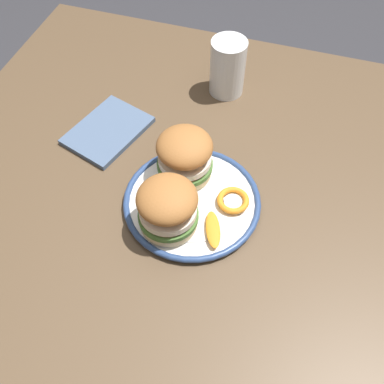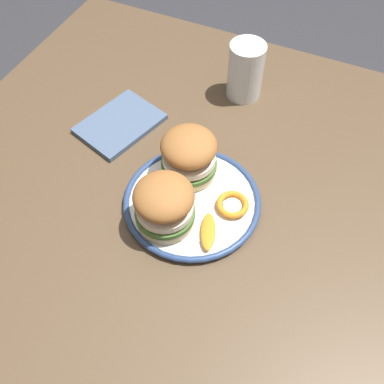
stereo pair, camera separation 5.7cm
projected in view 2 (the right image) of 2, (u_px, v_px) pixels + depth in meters
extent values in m
plane|color=#333338|center=(212.00, 339.00, 1.44)|extent=(8.00, 8.00, 0.00)
cube|color=brown|center=(226.00, 217.00, 0.84)|extent=(1.27, 1.07, 0.03)
cube|color=brown|center=(118.00, 115.00, 1.54)|extent=(0.06, 0.06, 0.73)
cylinder|color=white|center=(192.00, 202.00, 0.83)|extent=(0.24, 0.24, 0.01)
torus|color=navy|center=(192.00, 201.00, 0.83)|extent=(0.26, 0.26, 0.01)
cylinder|color=white|center=(192.00, 200.00, 0.83)|extent=(0.18, 0.18, 0.00)
cylinder|color=beige|center=(165.00, 217.00, 0.79)|extent=(0.10, 0.10, 0.02)
cylinder|color=#477033|center=(165.00, 213.00, 0.78)|extent=(0.11, 0.11, 0.01)
cylinder|color=#BC3828|center=(165.00, 210.00, 0.77)|extent=(0.10, 0.10, 0.01)
cylinder|color=silver|center=(165.00, 207.00, 0.76)|extent=(0.10, 0.10, 0.01)
ellipsoid|color=#A36633|center=(164.00, 196.00, 0.73)|extent=(0.11, 0.11, 0.05)
cylinder|color=beige|center=(189.00, 168.00, 0.85)|extent=(0.10, 0.10, 0.02)
cylinder|color=#477033|center=(189.00, 164.00, 0.84)|extent=(0.11, 0.11, 0.01)
cylinder|color=#BC3828|center=(189.00, 161.00, 0.83)|extent=(0.10, 0.10, 0.01)
cylinder|color=silver|center=(189.00, 158.00, 0.83)|extent=(0.10, 0.10, 0.01)
ellipsoid|color=#A36633|center=(189.00, 146.00, 0.80)|extent=(0.12, 0.12, 0.05)
torus|color=orange|center=(233.00, 204.00, 0.81)|extent=(0.06, 0.06, 0.01)
cylinder|color=#F4E5C6|center=(232.00, 206.00, 0.81)|extent=(0.03, 0.03, 0.00)
ellipsoid|color=orange|center=(208.00, 231.00, 0.78)|extent=(0.05, 0.08, 0.01)
cylinder|color=white|center=(245.00, 71.00, 0.97)|extent=(0.08, 0.08, 0.13)
cylinder|color=silver|center=(245.00, 77.00, 0.98)|extent=(0.07, 0.07, 0.10)
cube|color=slate|center=(120.00, 124.00, 0.95)|extent=(0.17, 0.20, 0.01)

